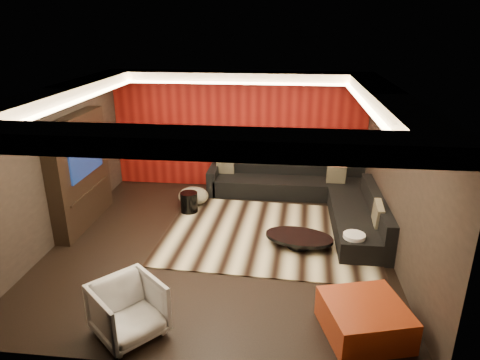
# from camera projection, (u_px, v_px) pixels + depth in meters

# --- Properties ---
(floor) EXTENTS (6.00, 6.00, 0.02)m
(floor) POSITION_uv_depth(u_px,v_px,m) (220.00, 245.00, 7.87)
(floor) COLOR black
(floor) RESTS_ON ground
(ceiling) EXTENTS (6.00, 6.00, 0.02)m
(ceiling) POSITION_uv_depth(u_px,v_px,m) (217.00, 90.00, 6.88)
(ceiling) COLOR silver
(ceiling) RESTS_ON ground
(wall_back) EXTENTS (6.00, 0.02, 2.80)m
(wall_back) POSITION_uv_depth(u_px,v_px,m) (239.00, 131.00, 10.18)
(wall_back) COLOR black
(wall_back) RESTS_ON ground
(wall_left) EXTENTS (0.02, 6.00, 2.80)m
(wall_left) POSITION_uv_depth(u_px,v_px,m) (54.00, 166.00, 7.69)
(wall_left) COLOR black
(wall_left) RESTS_ON ground
(wall_right) EXTENTS (0.02, 6.00, 2.80)m
(wall_right) POSITION_uv_depth(u_px,v_px,m) (399.00, 179.00, 7.07)
(wall_right) COLOR black
(wall_right) RESTS_ON ground
(red_feature_wall) EXTENTS (5.98, 0.05, 2.78)m
(red_feature_wall) POSITION_uv_depth(u_px,v_px,m) (238.00, 131.00, 10.14)
(red_feature_wall) COLOR #6B0C0A
(red_feature_wall) RESTS_ON ground
(soffit_back) EXTENTS (6.00, 0.60, 0.22)m
(soffit_back) POSITION_uv_depth(u_px,v_px,m) (237.00, 77.00, 9.44)
(soffit_back) COLOR silver
(soffit_back) RESTS_ON ground
(soffit_front) EXTENTS (6.00, 0.60, 0.22)m
(soffit_front) POSITION_uv_depth(u_px,v_px,m) (176.00, 142.00, 4.41)
(soffit_front) COLOR silver
(soffit_front) RESTS_ON ground
(soffit_left) EXTENTS (0.60, 4.80, 0.22)m
(soffit_left) POSITION_uv_depth(u_px,v_px,m) (59.00, 95.00, 7.20)
(soffit_left) COLOR silver
(soffit_left) RESTS_ON ground
(soffit_right) EXTENTS (0.60, 4.80, 0.22)m
(soffit_right) POSITION_uv_depth(u_px,v_px,m) (389.00, 101.00, 6.65)
(soffit_right) COLOR silver
(soffit_right) RESTS_ON ground
(cove_back) EXTENTS (4.80, 0.08, 0.04)m
(cove_back) POSITION_uv_depth(u_px,v_px,m) (235.00, 83.00, 9.15)
(cove_back) COLOR #FFD899
(cove_back) RESTS_ON ground
(cove_front) EXTENTS (4.80, 0.08, 0.04)m
(cove_front) POSITION_uv_depth(u_px,v_px,m) (184.00, 141.00, 4.76)
(cove_front) COLOR #FFD899
(cove_front) RESTS_ON ground
(cove_left) EXTENTS (0.08, 4.80, 0.04)m
(cove_left) POSITION_uv_depth(u_px,v_px,m) (79.00, 100.00, 7.20)
(cove_left) COLOR #FFD899
(cove_left) RESTS_ON ground
(cove_right) EXTENTS (0.08, 4.80, 0.04)m
(cove_right) POSITION_uv_depth(u_px,v_px,m) (366.00, 106.00, 6.71)
(cove_right) COLOR #FFD899
(cove_right) RESTS_ON ground
(tv_surround) EXTENTS (0.30, 2.00, 2.20)m
(tv_surround) POSITION_uv_depth(u_px,v_px,m) (80.00, 171.00, 8.34)
(tv_surround) COLOR black
(tv_surround) RESTS_ON ground
(tv_screen) EXTENTS (0.04, 1.30, 0.80)m
(tv_screen) POSITION_uv_depth(u_px,v_px,m) (85.00, 154.00, 8.20)
(tv_screen) COLOR black
(tv_screen) RESTS_ON ground
(tv_shelf) EXTENTS (0.04, 1.60, 0.04)m
(tv_shelf) POSITION_uv_depth(u_px,v_px,m) (90.00, 191.00, 8.46)
(tv_shelf) COLOR black
(tv_shelf) RESTS_ON ground
(rug) EXTENTS (4.14, 3.19, 0.02)m
(rug) POSITION_uv_depth(u_px,v_px,m) (269.00, 234.00, 8.21)
(rug) COLOR beige
(rug) RESTS_ON floor
(coffee_table) EXTENTS (1.45, 1.45, 0.21)m
(coffee_table) POSITION_uv_depth(u_px,v_px,m) (299.00, 241.00, 7.73)
(coffee_table) COLOR black
(coffee_table) RESTS_ON rug
(drum_stool) EXTENTS (0.43, 0.43, 0.43)m
(drum_stool) POSITION_uv_depth(u_px,v_px,m) (189.00, 202.00, 9.09)
(drum_stool) COLOR black
(drum_stool) RESTS_ON rug
(striped_pouf) EXTENTS (0.77, 0.77, 0.37)m
(striped_pouf) POSITION_uv_depth(u_px,v_px,m) (193.00, 196.00, 9.49)
(striped_pouf) COLOR #C3BA97
(striped_pouf) RESTS_ON rug
(white_side_table) EXTENTS (0.38, 0.38, 0.47)m
(white_side_table) POSITION_uv_depth(u_px,v_px,m) (353.00, 246.00, 7.32)
(white_side_table) COLOR white
(white_side_table) RESTS_ON floor
(orange_ottoman) EXTENTS (1.23, 1.23, 0.45)m
(orange_ottoman) POSITION_uv_depth(u_px,v_px,m) (364.00, 319.00, 5.56)
(orange_ottoman) COLOR maroon
(orange_ottoman) RESTS_ON floor
(armchair) EXTENTS (1.15, 1.15, 0.75)m
(armchair) POSITION_uv_depth(u_px,v_px,m) (128.00, 310.00, 5.49)
(armchair) COLOR silver
(armchair) RESTS_ON floor
(sectional_sofa) EXTENTS (3.65, 3.50, 0.75)m
(sectional_sofa) POSITION_uv_depth(u_px,v_px,m) (312.00, 196.00, 9.33)
(sectional_sofa) COLOR black
(sectional_sofa) RESTS_ON floor
(throw_pillows) EXTENTS (3.37, 2.79, 0.50)m
(throw_pillows) POSITION_uv_depth(u_px,v_px,m) (307.00, 182.00, 9.15)
(throw_pillows) COLOR #C7BA92
(throw_pillows) RESTS_ON sectional_sofa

